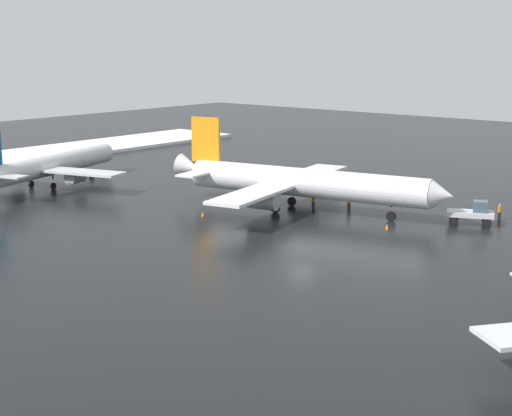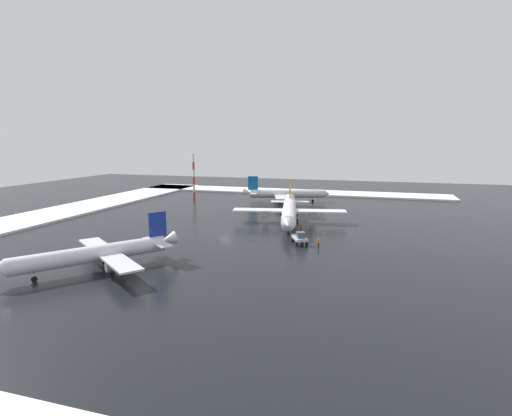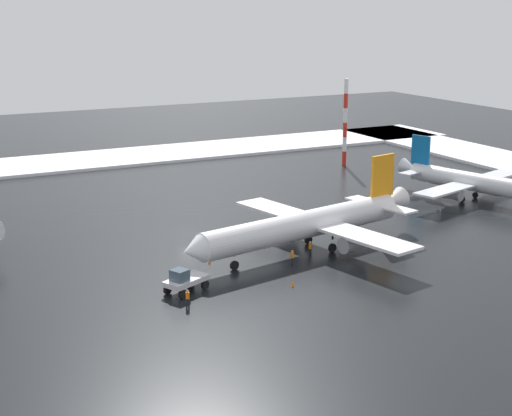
{
  "view_description": "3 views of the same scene",
  "coord_description": "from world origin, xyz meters",
  "views": [
    {
      "loc": [
        40.39,
        -54.85,
        18.24
      ],
      "look_at": [
        -7.57,
        2.63,
        2.2
      ],
      "focal_mm": 55.0,
      "sensor_mm": 36.0,
      "label": 1
    },
    {
      "loc": [
        80.92,
        31.64,
        19.48
      ],
      "look_at": [
        -9.22,
        4.36,
        3.53
      ],
      "focal_mm": 28.0,
      "sensor_mm": 36.0,
      "label": 2
    },
    {
      "loc": [
        34.41,
        85.14,
        27.15
      ],
      "look_at": [
        -8.61,
        1.3,
        2.59
      ],
      "focal_mm": 55.0,
      "sensor_mm": 36.0,
      "label": 3
    }
  ],
  "objects": [
    {
      "name": "snow_bank_far",
      "position": [
        0.0,
        -50.0,
        0.27
      ],
      "size": [
        152.0,
        16.0,
        0.54
      ],
      "primitive_type": "cube",
      "color": "white",
      "rests_on": "ground_plane"
    },
    {
      "name": "pushback_tug",
      "position": [
        7.87,
        18.24,
        1.28
      ],
      "size": [
        5.1,
        3.93,
        2.5
      ],
      "rotation": [
        0.0,
        0.0,
        0.43
      ],
      "color": "silver",
      "rests_on": "ground_plane"
    },
    {
      "name": "traffic_cone_wingtip_side",
      "position": [
        -15.79,
        3.68,
        0.28
      ],
      "size": [
        0.36,
        0.36,
        0.55
      ],
      "primitive_type": "cone",
      "color": "orange",
      "rests_on": "ground_plane"
    },
    {
      "name": "traffic_cone_mid_line",
      "position": [
        2.15,
        11.21,
        0.28
      ],
      "size": [
        0.36,
        0.36,
        0.55
      ],
      "primitive_type": "cone",
      "color": "orange",
      "rests_on": "ground_plane"
    },
    {
      "name": "ground_crew_beside_wing",
      "position": [
        9.1,
        21.99,
        0.97
      ],
      "size": [
        0.36,
        0.36,
        1.71
      ],
      "rotation": [
        0.0,
        0.0,
        1.26
      ],
      "color": "black",
      "rests_on": "ground_plane"
    },
    {
      "name": "airplane_foreground_jet",
      "position": [
        32.15,
        -8.32,
        2.63
      ],
      "size": [
        22.83,
        19.95,
        7.96
      ],
      "rotation": [
        0.0,
        0.0,
        5.64
      ],
      "color": "silver",
      "rests_on": "ground_plane"
    },
    {
      "name": "ground_plane",
      "position": [
        0.0,
        0.0,
        0.0
      ],
      "size": [
        240.0,
        240.0,
        0.0
      ],
      "primitive_type": "plane",
      "color": "black"
    },
    {
      "name": "snow_bank_left",
      "position": [
        -67.0,
        0.0,
        0.27
      ],
      "size": [
        14.0,
        116.0,
        0.54
      ],
      "primitive_type": "cube",
      "color": "white",
      "rests_on": "ground_plane"
    },
    {
      "name": "ground_crew_by_nose_gear",
      "position": [
        -5.45,
        15.96,
        0.97
      ],
      "size": [
        0.36,
        0.36,
        1.71
      ],
      "rotation": [
        0.0,
        0.0,
        2.16
      ],
      "color": "black",
      "rests_on": "ground_plane"
    },
    {
      "name": "traffic_cone_near_nose",
      "position": [
        -2.29,
        21.58,
        0.28
      ],
      "size": [
        0.36,
        0.36,
        0.55
      ],
      "primitive_type": "cone",
      "color": "orange",
      "rests_on": "ground_plane"
    },
    {
      "name": "airplane_distant_tail",
      "position": [
        -9.49,
        12.4,
        3.2
      ],
      "size": [
        32.43,
        27.13,
        9.68
      ],
      "rotation": [
        0.0,
        0.0,
        0.2
      ],
      "color": "white",
      "rests_on": "ground_plane"
    },
    {
      "name": "ground_crew_mid_apron",
      "position": [
        -8.85,
        14.02,
        0.97
      ],
      "size": [
        0.36,
        0.36,
        1.71
      ],
      "rotation": [
        0.0,
        0.0,
        4.78
      ],
      "color": "black",
      "rests_on": "ground_plane"
    },
    {
      "name": "antenna_mast",
      "position": [
        -40.18,
        -26.72,
        7.48
      ],
      "size": [
        0.7,
        0.7,
        14.96
      ],
      "color": "red",
      "rests_on": "ground_plane"
    },
    {
      "name": "airplane_parked_portside",
      "position": [
        -42.8,
        3.9,
        2.74
      ],
      "size": [
        23.01,
        27.35,
        8.28
      ],
      "rotation": [
        0.0,
        0.0,
        1.86
      ],
      "color": "silver",
      "rests_on": "ground_plane"
    }
  ]
}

